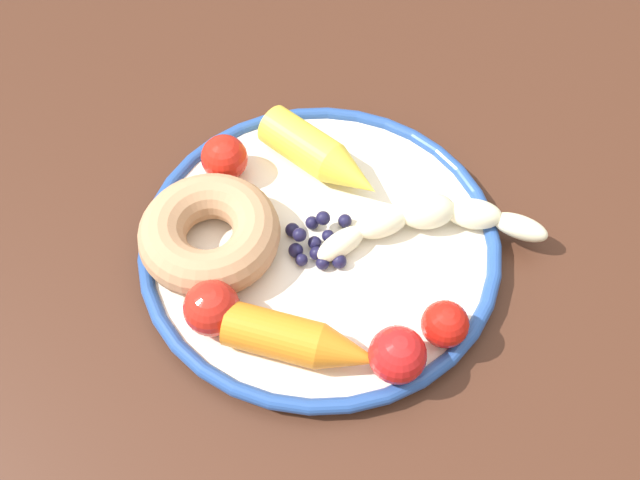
% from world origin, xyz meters
% --- Properties ---
extents(dining_table, '(0.97, 1.00, 0.75)m').
position_xyz_m(dining_table, '(0.00, 0.00, 0.66)').
color(dining_table, '#422316').
rests_on(dining_table, ground_plane).
extents(plate, '(0.29, 0.29, 0.02)m').
position_xyz_m(plate, '(-0.04, -0.01, 0.76)').
color(plate, silver).
rests_on(plate, dining_table).
extents(banana, '(0.08, 0.19, 0.03)m').
position_xyz_m(banana, '(-0.02, 0.08, 0.78)').
color(banana, '#EDE8BF').
rests_on(banana, plate).
extents(carrot_orange, '(0.09, 0.11, 0.03)m').
position_xyz_m(carrot_orange, '(0.05, -0.05, 0.78)').
color(carrot_orange, orange).
rests_on(carrot_orange, plate).
extents(carrot_yellow, '(0.12, 0.09, 0.04)m').
position_xyz_m(carrot_yellow, '(-0.11, 0.02, 0.78)').
color(carrot_yellow, yellow).
rests_on(carrot_yellow, plate).
extents(donut, '(0.12, 0.12, 0.04)m').
position_xyz_m(donut, '(-0.07, -0.09, 0.78)').
color(donut, tan).
rests_on(donut, plate).
extents(blueberry_pile, '(0.05, 0.06, 0.02)m').
position_xyz_m(blueberry_pile, '(-0.04, -0.01, 0.77)').
color(blueberry_pile, '#191638').
rests_on(blueberry_pile, plate).
extents(tomato_near, '(0.04, 0.04, 0.04)m').
position_xyz_m(tomato_near, '(0.00, -0.11, 0.79)').
color(tomato_near, red).
rests_on(tomato_near, plate).
extents(tomato_mid, '(0.04, 0.04, 0.04)m').
position_xyz_m(tomato_mid, '(-0.14, -0.06, 0.78)').
color(tomato_mid, red).
rests_on(tomato_mid, plate).
extents(tomato_far, '(0.03, 0.03, 0.03)m').
position_xyz_m(tomato_far, '(0.07, 0.05, 0.78)').
color(tomato_far, red).
rests_on(tomato_far, plate).
extents(tomato_extra, '(0.04, 0.04, 0.04)m').
position_xyz_m(tomato_extra, '(0.08, 0.01, 0.79)').
color(tomato_extra, red).
rests_on(tomato_extra, plate).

